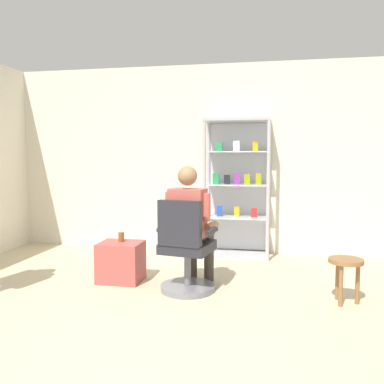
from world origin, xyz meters
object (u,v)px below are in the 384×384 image
Objects in this scene: display_cabinet_main at (237,187)px; office_chair at (186,254)px; tea_glass at (121,237)px; storage_crate at (121,262)px; seated_shopkeeper at (191,221)px; wooden_stool at (346,268)px.

office_chair is (-0.39, -1.68, -0.57)m from display_cabinet_main.
tea_glass is at bearing -130.18° from display_cabinet_main.
storage_crate is at bearing 163.26° from office_chair.
seated_shopkeeper is at bearing 79.93° from office_chair.
display_cabinet_main is 4.09× the size of storage_crate.
office_chair reaches higher than tea_glass.
display_cabinet_main is at bearing 124.28° from wooden_stool.
tea_glass is (-0.79, 0.28, 0.10)m from office_chair.
seated_shopkeeper reaches higher than office_chair.
storage_crate is at bearing -129.18° from display_cabinet_main.
office_chair is 8.83× the size of tea_glass.
storage_crate reaches higher than wooden_stool.
office_chair is at bearing 179.27° from wooden_stool.
seated_shopkeeper reaches higher than storage_crate.
tea_glass is (-0.82, 0.12, -0.22)m from seated_shopkeeper.
display_cabinet_main reaches higher than seated_shopkeeper.
wooden_stool is at bearing -6.26° from storage_crate.
storage_crate is (-1.17, -1.44, -0.75)m from display_cabinet_main.
wooden_stool is (1.54, -0.02, -0.05)m from office_chair.
storage_crate is 1.08× the size of wooden_stool.
display_cabinet_main is 17.47× the size of tea_glass.
storage_crate is at bearing -78.53° from tea_glass.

